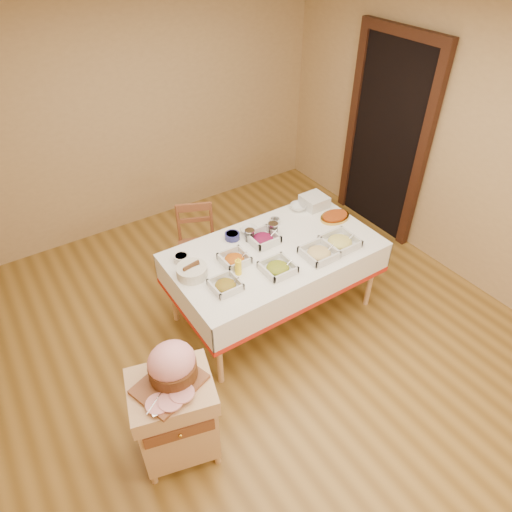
{
  "coord_description": "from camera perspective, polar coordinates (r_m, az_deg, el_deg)",
  "views": [
    {
      "loc": [
        -1.56,
        -2.2,
        3.17
      ],
      "look_at": [
        0.04,
        0.2,
        0.87
      ],
      "focal_mm": 32.0,
      "sensor_mm": 36.0,
      "label": 1
    }
  ],
  "objects": [
    {
      "name": "preserve_jar_right",
      "position": [
        4.08,
        2.15,
        3.34
      ],
      "size": [
        0.09,
        0.09,
        0.12
      ],
      "color": "silver",
      "rests_on": "dining_table"
    },
    {
      "name": "serving_dish_c",
      "position": [
        3.87,
        7.88,
        0.39
      ],
      "size": [
        0.27,
        0.27,
        0.11
      ],
      "color": "silver",
      "rests_on": "dining_table"
    },
    {
      "name": "plate_stack",
      "position": [
        4.51,
        7.29,
        6.8
      ],
      "size": [
        0.23,
        0.23,
        0.11
      ],
      "color": "silver",
      "rests_on": "dining_table"
    },
    {
      "name": "serving_dish_e",
      "position": [
        3.78,
        -2.7,
        -0.37
      ],
      "size": [
        0.23,
        0.22,
        0.11
      ],
      "color": "silver",
      "rests_on": "dining_table"
    },
    {
      "name": "dining_table",
      "position": [
        4.04,
        2.32,
        -0.94
      ],
      "size": [
        1.82,
        1.02,
        0.76
      ],
      "color": "#DCAC79",
      "rests_on": "ground"
    },
    {
      "name": "butcher_cart",
      "position": [
        3.28,
        -10.01,
        -18.98
      ],
      "size": [
        0.63,
        0.57,
        0.76
      ],
      "color": "#DCAC79",
      "rests_on": "ground"
    },
    {
      "name": "serving_dish_b",
      "position": [
        3.69,
        2.74,
        -1.47
      ],
      "size": [
        0.25,
        0.25,
        0.1
      ],
      "color": "silver",
      "rests_on": "dining_table"
    },
    {
      "name": "serving_dish_f",
      "position": [
        4.0,
        0.89,
        2.24
      ],
      "size": [
        0.25,
        0.24,
        0.12
      ],
      "color": "silver",
      "rests_on": "dining_table"
    },
    {
      "name": "brass_platter",
      "position": [
        4.37,
        9.83,
        4.86
      ],
      "size": [
        0.3,
        0.22,
        0.04
      ],
      "color": "gold",
      "rests_on": "dining_table"
    },
    {
      "name": "doorway",
      "position": [
        5.29,
        16.07,
        14.27
      ],
      "size": [
        0.09,
        1.1,
        2.2
      ],
      "color": "black",
      "rests_on": "ground"
    },
    {
      "name": "serving_dish_d",
      "position": [
        4.03,
        10.44,
        1.77
      ],
      "size": [
        0.28,
        0.28,
        0.11
      ],
      "color": "silver",
      "rests_on": "dining_table"
    },
    {
      "name": "room_shell",
      "position": [
        3.28,
        1.39,
        3.89
      ],
      "size": [
        5.0,
        5.0,
        5.0
      ],
      "color": "olive",
      "rests_on": "ground"
    },
    {
      "name": "small_bowl_left",
      "position": [
        3.84,
        -9.32,
        -0.23
      ],
      "size": [
        0.13,
        0.13,
        0.06
      ],
      "color": "silver",
      "rests_on": "dining_table"
    },
    {
      "name": "small_bowl_mid",
      "position": [
        4.04,
        -2.99,
        2.55
      ],
      "size": [
        0.13,
        0.13,
        0.06
      ],
      "color": "navy",
      "rests_on": "dining_table"
    },
    {
      "name": "ham_on_board",
      "position": [
        2.94,
        -10.5,
        -13.42
      ],
      "size": [
        0.43,
        0.41,
        0.28
      ],
      "color": "brown",
      "rests_on": "butcher_cart"
    },
    {
      "name": "bowl_small_imported",
      "position": [
        4.46,
        5.32,
        6.13
      ],
      "size": [
        0.2,
        0.2,
        0.05
      ],
      "primitive_type": "imported",
      "rotation": [
        0.0,
        0.0,
        0.29
      ],
      "color": "silver",
      "rests_on": "dining_table"
    },
    {
      "name": "bowl_white_imported",
      "position": [
        4.12,
        -0.77,
        3.16
      ],
      "size": [
        0.17,
        0.17,
        0.04
      ],
      "primitive_type": "imported",
      "rotation": [
        0.0,
        0.0,
        0.09
      ],
      "color": "silver",
      "rests_on": "dining_table"
    },
    {
      "name": "preserve_jar_left",
      "position": [
        4.01,
        -0.79,
        2.55
      ],
      "size": [
        0.09,
        0.09,
        0.11
      ],
      "color": "silver",
      "rests_on": "dining_table"
    },
    {
      "name": "dining_chair",
      "position": [
        4.55,
        -7.32,
        1.31
      ],
      "size": [
        0.49,
        0.48,
        0.84
      ],
      "color": "brown",
      "rests_on": "ground"
    },
    {
      "name": "mustard_bottle",
      "position": [
        3.64,
        -2.23,
        -1.32
      ],
      "size": [
        0.05,
        0.05,
        0.17
      ],
      "color": "yellow",
      "rests_on": "dining_table"
    },
    {
      "name": "small_bowl_right",
      "position": [
        4.24,
        2.39,
        4.42
      ],
      "size": [
        0.1,
        0.1,
        0.05
      ],
      "color": "silver",
      "rests_on": "dining_table"
    },
    {
      "name": "bread_basket",
      "position": [
        3.67,
        -8.03,
        -1.9
      ],
      "size": [
        0.25,
        0.25,
        0.11
      ],
      "color": "silver",
      "rests_on": "dining_table"
    },
    {
      "name": "serving_dish_a",
      "position": [
        3.54,
        -3.83,
        -3.63
      ],
      "size": [
        0.22,
        0.22,
        0.1
      ],
      "color": "silver",
      "rests_on": "dining_table"
    }
  ]
}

